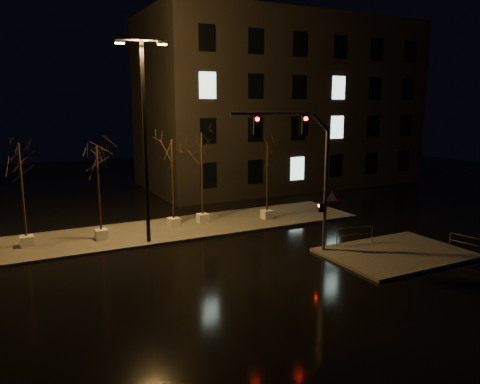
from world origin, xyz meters
TOP-DOWN VIEW (x-y plane):
  - ground at (0.00, 0.00)m, footprint 90.00×90.00m
  - median at (0.00, 6.00)m, footprint 22.00×5.00m
  - sidewalk_corner at (7.50, -3.50)m, footprint 7.00×5.00m
  - building at (14.00, 18.00)m, footprint 25.00×12.00m
  - tree_0 at (-8.98, 6.10)m, footprint 1.80×1.80m
  - tree_1 at (-5.25, 5.64)m, footprint 1.80×1.80m
  - tree_2 at (-0.82, 6.29)m, footprint 1.80×1.80m
  - tree_3 at (1.16, 6.47)m, footprint 1.80×1.80m
  - tree_4 at (5.26, 5.49)m, footprint 1.80×1.80m
  - traffic_signal_mast at (3.40, -1.26)m, footprint 5.58×1.38m
  - streetlight_main at (-3.04, 4.06)m, footprint 2.63×0.85m
  - guard_rail_a at (6.54, -1.50)m, footprint 2.15×0.38m
  - guard_rail_b at (10.50, -5.26)m, footprint 0.38×1.81m

SIDE VIEW (x-z plane):
  - ground at x=0.00m, z-range 0.00..0.00m
  - median at x=0.00m, z-range 0.00..0.15m
  - sidewalk_corner at x=7.50m, z-range 0.00..0.15m
  - guard_rail_b at x=10.50m, z-range 0.28..1.15m
  - guard_rail_a at x=6.54m, z-range 0.29..1.23m
  - tree_4 at x=5.26m, z-range 1.47..6.57m
  - tree_1 at x=-5.25m, z-range 1.52..6.79m
  - tree_2 at x=-0.82m, z-range 1.55..6.98m
  - tree_0 at x=-8.98m, z-range 1.59..7.15m
  - tree_3 at x=1.16m, z-range 1.63..7.35m
  - traffic_signal_mast at x=3.40m, z-range 1.24..8.21m
  - streetlight_main at x=-3.04m, z-range 0.96..11.52m
  - building at x=14.00m, z-range 0.00..15.00m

